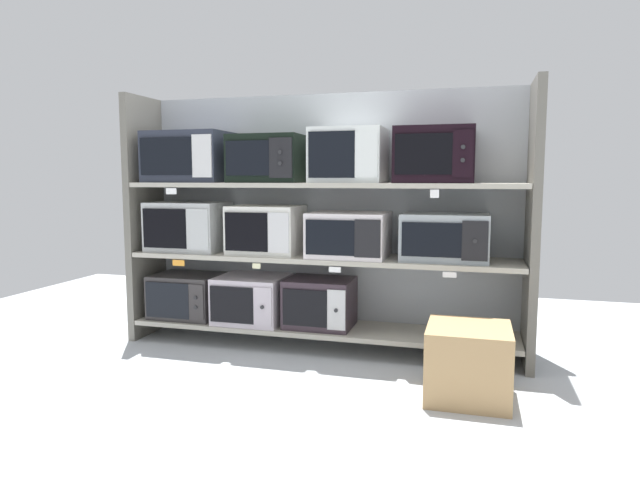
% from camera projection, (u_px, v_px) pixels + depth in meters
% --- Properties ---
extents(ground, '(6.50, 6.00, 0.02)m').
position_uv_depth(ground, '(265.00, 410.00, 2.67)').
color(ground, '#B2B7BC').
extents(back_panel, '(2.70, 0.04, 1.67)m').
position_uv_depth(back_panel, '(329.00, 219.00, 3.76)').
color(back_panel, '#9EA3A8').
rests_on(back_panel, ground).
extents(upright_left, '(0.05, 0.43, 1.67)m').
position_uv_depth(upright_left, '(145.00, 217.00, 3.88)').
color(upright_left, '#68645B').
rests_on(upright_left, ground).
extents(upright_right, '(0.05, 0.43, 1.67)m').
position_uv_depth(upright_right, '(533.00, 226.00, 3.19)').
color(upright_right, '#68645B').
rests_on(upright_right, ground).
extents(shelf_0, '(2.50, 0.43, 0.03)m').
position_uv_depth(shelf_0, '(320.00, 328.00, 3.61)').
color(shelf_0, '#ADA899').
rests_on(shelf_0, ground).
extents(microwave_0, '(0.46, 0.38, 0.30)m').
position_uv_depth(microwave_0, '(187.00, 295.00, 3.85)').
color(microwave_0, '#332F30').
rests_on(microwave_0, shelf_0).
extents(microwave_1, '(0.45, 0.43, 0.31)m').
position_uv_depth(microwave_1, '(252.00, 299.00, 3.72)').
color(microwave_1, '#BBB0BA').
rests_on(microwave_1, shelf_0).
extents(microwave_2, '(0.43, 0.36, 0.31)m').
position_uv_depth(microwave_2, '(320.00, 303.00, 3.59)').
color(microwave_2, '#342730').
rests_on(microwave_2, shelf_0).
extents(shelf_1, '(2.50, 0.43, 0.03)m').
position_uv_depth(shelf_1, '(320.00, 258.00, 3.56)').
color(shelf_1, '#ADA899').
extents(microwave_3, '(0.51, 0.38, 0.33)m').
position_uv_depth(microwave_3, '(189.00, 226.00, 3.79)').
color(microwave_3, '#B3B6B5').
rests_on(microwave_3, shelf_1).
extents(microwave_4, '(0.46, 0.37, 0.32)m').
position_uv_depth(microwave_4, '(266.00, 230.00, 3.64)').
color(microwave_4, white).
rests_on(microwave_4, shelf_1).
extents(microwave_5, '(0.49, 0.42, 0.28)m').
position_uv_depth(microwave_5, '(349.00, 235.00, 3.49)').
color(microwave_5, silver).
rests_on(microwave_5, shelf_1).
extents(microwave_6, '(0.52, 0.36, 0.28)m').
position_uv_depth(microwave_6, '(445.00, 237.00, 3.33)').
color(microwave_6, '#99A2A7').
rests_on(microwave_6, shelf_1).
extents(price_tag_0, '(0.09, 0.00, 0.04)m').
position_uv_depth(price_tag_0, '(179.00, 263.00, 3.60)').
color(price_tag_0, orange).
extents(price_tag_1, '(0.05, 0.00, 0.03)m').
position_uv_depth(price_tag_1, '(256.00, 266.00, 3.45)').
color(price_tag_1, beige).
extents(price_tag_2, '(0.07, 0.00, 0.03)m').
position_uv_depth(price_tag_2, '(335.00, 270.00, 3.32)').
color(price_tag_2, white).
extents(price_tag_3, '(0.08, 0.00, 0.03)m').
position_uv_depth(price_tag_3, '(450.00, 275.00, 3.14)').
color(price_tag_3, white).
extents(shelf_2, '(2.50, 0.43, 0.03)m').
position_uv_depth(shelf_2, '(320.00, 185.00, 3.51)').
color(shelf_2, '#ADA899').
extents(microwave_7, '(0.54, 0.39, 0.34)m').
position_uv_depth(microwave_7, '(189.00, 157.00, 3.73)').
color(microwave_7, '#262B38').
rests_on(microwave_7, shelf_2).
extents(microwave_8, '(0.46, 0.41, 0.31)m').
position_uv_depth(microwave_8, '(269.00, 159.00, 3.58)').
color(microwave_8, black).
rests_on(microwave_8, shelf_2).
extents(microwave_9, '(0.45, 0.38, 0.34)m').
position_uv_depth(microwave_9, '(349.00, 156.00, 3.43)').
color(microwave_9, silver).
rests_on(microwave_9, shelf_2).
extents(microwave_10, '(0.46, 0.43, 0.33)m').
position_uv_depth(microwave_10, '(435.00, 155.00, 3.29)').
color(microwave_10, black).
rests_on(microwave_10, shelf_2).
extents(price_tag_4, '(0.08, 0.00, 0.04)m').
position_uv_depth(price_tag_4, '(171.00, 191.00, 3.56)').
color(price_tag_4, white).
extents(price_tag_5, '(0.05, 0.00, 0.05)m').
position_uv_depth(price_tag_5, '(435.00, 194.00, 3.11)').
color(price_tag_5, white).
extents(shipping_carton, '(0.41, 0.41, 0.37)m').
position_uv_depth(shipping_carton, '(468.00, 362.00, 2.78)').
color(shipping_carton, tan).
rests_on(shipping_carton, ground).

